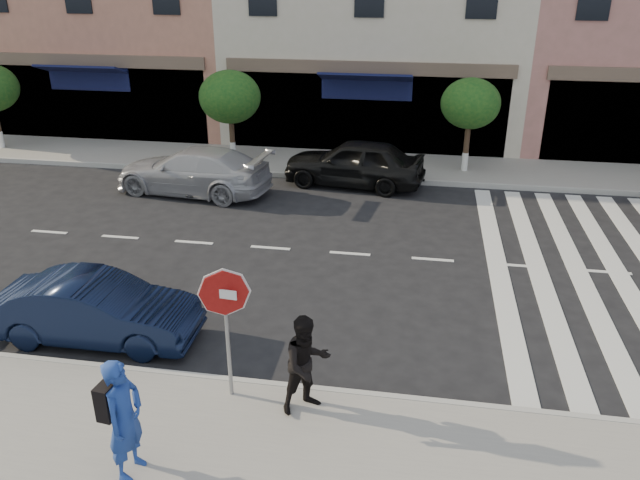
{
  "coord_description": "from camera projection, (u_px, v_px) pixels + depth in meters",
  "views": [
    {
      "loc": [
        1.56,
        -9.7,
        6.54
      ],
      "look_at": [
        -0.34,
        1.61,
        1.4
      ],
      "focal_mm": 35.0,
      "sensor_mm": 36.0,
      "label": 1
    }
  ],
  "objects": [
    {
      "name": "street_tree_wb",
      "position": [
        230.0,
        97.0,
        21.17
      ],
      "size": [
        2.1,
        2.1,
        3.06
      ],
      "color": "#473323",
      "rests_on": "sidewalk_far"
    },
    {
      "name": "street_tree_c",
      "position": [
        470.0,
        104.0,
        19.94
      ],
      "size": [
        1.9,
        1.9,
        3.04
      ],
      "color": "#473323",
      "rests_on": "sidewalk_far"
    },
    {
      "name": "stop_sign",
      "position": [
        225.0,
        304.0,
        9.38
      ],
      "size": [
        0.8,
        0.12,
        2.27
      ],
      "rotation": [
        0.0,
        0.0,
        -0.09
      ],
      "color": "gray",
      "rests_on": "sidewalk_near"
    },
    {
      "name": "walker",
      "position": [
        307.0,
        364.0,
        9.44
      ],
      "size": [
        1.0,
        0.97,
        1.62
      ],
      "primitive_type": "imported",
      "rotation": [
        0.0,
        0.0,
        0.67
      ],
      "color": "black",
      "rests_on": "sidewalk_near"
    },
    {
      "name": "car_near_mid",
      "position": [
        97.0,
        310.0,
        11.57
      ],
      "size": [
        3.81,
        1.37,
        1.25
      ],
      "primitive_type": "imported",
      "rotation": [
        0.0,
        0.0,
        1.58
      ],
      "color": "black",
      "rests_on": "ground"
    },
    {
      "name": "sidewalk_far",
      "position": [
        375.0,
        166.0,
        21.51
      ],
      "size": [
        60.0,
        3.0,
        0.15
      ],
      "primitive_type": "cube",
      "color": "gray",
      "rests_on": "ground"
    },
    {
      "name": "car_far_left",
      "position": [
        193.0,
        171.0,
        18.99
      ],
      "size": [
        5.05,
        2.6,
        1.4
      ],
      "primitive_type": "imported",
      "rotation": [
        0.0,
        0.0,
        -1.71
      ],
      "color": "#A3A3A8",
      "rests_on": "ground"
    },
    {
      "name": "car_far_mid",
      "position": [
        354.0,
        163.0,
        19.6
      ],
      "size": [
        4.58,
        2.32,
        1.49
      ],
      "primitive_type": "imported",
      "rotation": [
        0.0,
        0.0,
        -1.7
      ],
      "color": "black",
      "rests_on": "ground"
    },
    {
      "name": "photographer",
      "position": [
        125.0,
        419.0,
        8.19
      ],
      "size": [
        0.51,
        0.7,
        1.79
      ],
      "primitive_type": "imported",
      "rotation": [
        0.0,
        0.0,
        1.45
      ],
      "color": "navy",
      "rests_on": "sidewalk_near"
    },
    {
      "name": "ground",
      "position": [
        324.0,
        344.0,
        11.64
      ],
      "size": [
        120.0,
        120.0,
        0.0
      ],
      "primitive_type": "plane",
      "color": "black",
      "rests_on": "ground"
    }
  ]
}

